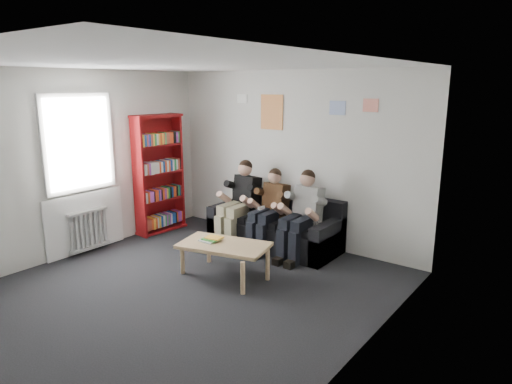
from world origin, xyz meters
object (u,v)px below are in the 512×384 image
at_px(coffee_table, 224,248).
at_px(bookshelf, 159,174).
at_px(person_left, 239,203).
at_px(person_middle, 268,210).
at_px(person_right, 301,216).
at_px(sofa, 275,228).

bearing_deg(coffee_table, bookshelf, 158.83).
bearing_deg(person_left, person_middle, 6.70).
relative_size(person_middle, person_right, 0.97).
bearing_deg(coffee_table, person_right, 70.23).
bearing_deg(person_right, coffee_table, -107.26).
height_order(bookshelf, person_left, bookshelf).
xyz_separation_m(person_middle, person_right, (0.58, -0.00, 0.02)).
relative_size(person_left, person_right, 1.02).
bearing_deg(person_right, person_left, -177.41).
bearing_deg(person_middle, person_right, 4.18).
distance_m(person_left, person_right, 1.15).
height_order(coffee_table, person_left, person_left).
xyz_separation_m(person_left, person_right, (1.15, 0.00, -0.01)).
bearing_deg(sofa, person_left, -161.26).
xyz_separation_m(coffee_table, person_right, (0.43, 1.20, 0.23)).
height_order(sofa, coffee_table, sofa).
height_order(bookshelf, person_middle, bookshelf).
bearing_deg(sofa, person_middle, -90.00).
bearing_deg(person_right, bookshelf, -169.64).
distance_m(coffee_table, person_right, 1.29).
bearing_deg(person_middle, person_left, -175.23).
distance_m(bookshelf, person_middle, 2.09).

